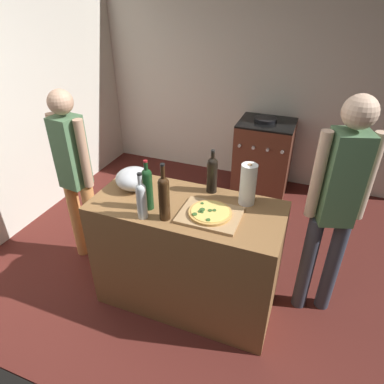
{
  "coord_description": "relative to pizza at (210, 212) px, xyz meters",
  "views": [
    {
      "loc": [
        0.94,
        -1.08,
        2.23
      ],
      "look_at": [
        0.2,
        0.83,
        0.97
      ],
      "focal_mm": 31.63,
      "sensor_mm": 36.0,
      "label": 1
    }
  ],
  "objects": [
    {
      "name": "kitchen_wall_rear",
      "position": [
        -0.39,
        2.43,
        0.35
      ],
      "size": [
        4.22,
        0.1,
        2.6
      ],
      "primitive_type": "cube",
      "color": "silver",
      "rests_on": "ground_plane"
    },
    {
      "name": "counter",
      "position": [
        -0.19,
        0.07,
        -0.49
      ],
      "size": [
        1.36,
        0.62,
        0.92
      ],
      "primitive_type": "cube",
      "color": "olive",
      "rests_on": "ground_plane"
    },
    {
      "name": "pizza",
      "position": [
        0.0,
        0.0,
        0.0
      ],
      "size": [
        0.29,
        0.29,
        0.03
      ],
      "color": "tan",
      "rests_on": "cutting_board"
    },
    {
      "name": "ground_plane",
      "position": [
        -0.39,
        0.86,
        -0.96
      ],
      "size": [
        4.22,
        3.64,
        0.02
      ],
      "primitive_type": "cube",
      "color": "#511E19"
    },
    {
      "name": "wine_bottle_clear",
      "position": [
        -0.41,
        -0.17,
        0.11
      ],
      "size": [
        0.07,
        0.07,
        0.33
      ],
      "color": "silver",
      "rests_on": "counter"
    },
    {
      "name": "wine_bottle_dark",
      "position": [
        -0.27,
        -0.13,
        0.14
      ],
      "size": [
        0.07,
        0.07,
        0.4
      ],
      "color": "#331E0F",
      "rests_on": "counter"
    },
    {
      "name": "wine_bottle_green",
      "position": [
        -0.42,
        -0.06,
        0.13
      ],
      "size": [
        0.07,
        0.07,
        0.36
      ],
      "color": "#143819",
      "rests_on": "counter"
    },
    {
      "name": "person_in_stripes",
      "position": [
        -1.25,
        0.21,
        -0.05
      ],
      "size": [
        0.36,
        0.22,
        1.59
      ],
      "color": "#D88C4C",
      "rests_on": "ground_plane"
    },
    {
      "name": "mixing_bowl",
      "position": [
        -0.65,
        0.14,
        0.05
      ],
      "size": [
        0.26,
        0.26,
        0.16
      ],
      "color": "#B2B2B7",
      "rests_on": "counter"
    },
    {
      "name": "kitchen_wall_left",
      "position": [
        -2.25,
        0.86,
        0.35
      ],
      "size": [
        0.1,
        3.64,
        2.6
      ],
      "primitive_type": "cube",
      "color": "silver",
      "rests_on": "ground_plane"
    },
    {
      "name": "person_in_red",
      "position": [
        0.77,
        0.36,
        0.04
      ],
      "size": [
        0.38,
        0.26,
        1.72
      ],
      "color": "#383D4C",
      "rests_on": "ground_plane"
    },
    {
      "name": "cutting_board",
      "position": [
        0.0,
        0.0,
        -0.02
      ],
      "size": [
        0.4,
        0.32,
        0.02
      ],
      "primitive_type": "cube",
      "color": "tan",
      "rests_on": "counter"
    },
    {
      "name": "paper_towel_roll",
      "position": [
        0.19,
        0.25,
        0.12
      ],
      "size": [
        0.11,
        0.11,
        0.3
      ],
      "color": "white",
      "rests_on": "counter"
    },
    {
      "name": "stove",
      "position": [
        0.01,
        2.03,
        -0.5
      ],
      "size": [
        0.64,
        0.58,
        0.94
      ],
      "color": "brown",
      "rests_on": "ground_plane"
    },
    {
      "name": "wine_bottle_amber",
      "position": [
        -0.09,
        0.31,
        0.12
      ],
      "size": [
        0.08,
        0.08,
        0.33
      ],
      "color": "black",
      "rests_on": "counter"
    }
  ]
}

